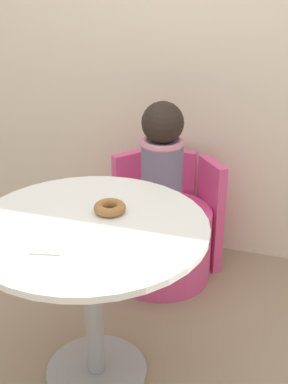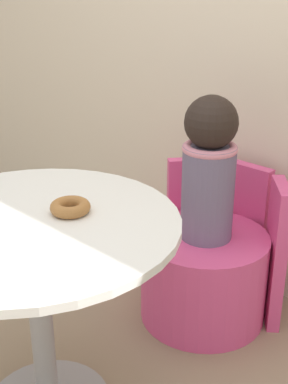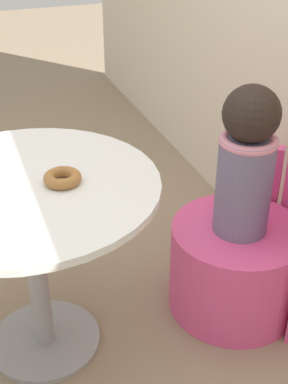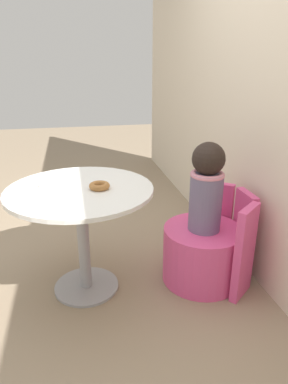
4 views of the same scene
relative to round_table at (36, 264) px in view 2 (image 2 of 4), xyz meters
name	(u,v)px [view 2 (image 2 of 4)]	position (x,y,z in m)	size (l,w,h in m)	color
back_wall	(270,15)	(0.03, 1.17, 0.64)	(6.00, 0.06, 2.40)	beige
round_table	(36,264)	(0.00, 0.00, 0.00)	(0.87, 0.87, 0.70)	#99999E
tub_chair	(203,276)	(0.06, 0.77, -0.37)	(0.52, 0.52, 0.38)	#E54C8C
booth_backrest	(235,234)	(0.06, 0.99, -0.25)	(0.62, 0.23, 0.61)	#E54C8C
child_figure	(209,168)	(0.06, 0.77, 0.11)	(0.21, 0.21, 0.57)	slate
donut	(70,207)	(0.04, 0.11, 0.16)	(0.12, 0.12, 0.04)	#9E6633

